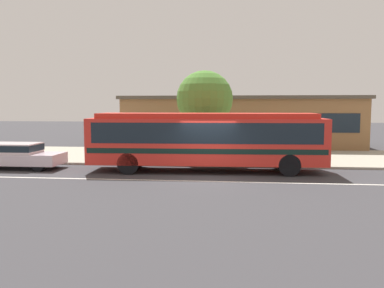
% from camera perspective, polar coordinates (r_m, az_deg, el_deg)
% --- Properties ---
extents(ground_plane, '(120.00, 120.00, 0.00)m').
position_cam_1_polar(ground_plane, '(17.76, 2.20, -4.84)').
color(ground_plane, '#38373B').
extents(sidewalk_slab, '(60.00, 8.00, 0.12)m').
position_cam_1_polar(sidewalk_slab, '(24.78, 3.39, -1.76)').
color(sidewalk_slab, '#A59E8B').
rests_on(sidewalk_slab, ground_plane).
extents(lane_stripe_center, '(56.00, 0.16, 0.01)m').
position_cam_1_polar(lane_stripe_center, '(16.97, 2.01, -5.31)').
color(lane_stripe_center, silver).
rests_on(lane_stripe_center, ground_plane).
extents(transit_bus, '(11.25, 2.94, 2.82)m').
position_cam_1_polar(transit_bus, '(19.32, 2.07, 0.91)').
color(transit_bus, red).
rests_on(transit_bus, ground_plane).
extents(sedan_behind_bus, '(4.56, 1.79, 1.29)m').
position_cam_1_polar(sedan_behind_bus, '(22.15, -23.79, -1.35)').
color(sedan_behind_bus, silver).
rests_on(sedan_behind_bus, ground_plane).
extents(pedestrian_waiting_near_sign, '(0.47, 0.47, 1.67)m').
position_cam_1_polar(pedestrian_waiting_near_sign, '(23.00, -5.40, 0.27)').
color(pedestrian_waiting_near_sign, '#22214B').
rests_on(pedestrian_waiting_near_sign, sidewalk_slab).
extents(pedestrian_walking_along_curb, '(0.46, 0.46, 1.72)m').
position_cam_1_polar(pedestrian_walking_along_curb, '(22.59, 12.16, 0.15)').
color(pedestrian_walking_along_curb, '#6F6E4E').
rests_on(pedestrian_walking_along_curb, sidewalk_slab).
extents(pedestrian_standing_by_tree, '(0.36, 0.36, 1.67)m').
position_cam_1_polar(pedestrian_standing_by_tree, '(22.98, -2.18, 0.27)').
color(pedestrian_standing_by_tree, '#7D5C4B').
rests_on(pedestrian_standing_by_tree, sidewalk_slab).
extents(bus_stop_sign, '(0.14, 0.44, 2.34)m').
position_cam_1_polar(bus_stop_sign, '(21.23, 12.93, 1.16)').
color(bus_stop_sign, gray).
rests_on(bus_stop_sign, sidewalk_slab).
extents(street_tree_near_stop, '(3.25, 3.25, 5.07)m').
position_cam_1_polar(street_tree_near_stop, '(23.27, 1.80, 6.37)').
color(street_tree_near_stop, brown).
rests_on(street_tree_near_stop, sidewalk_slab).
extents(station_building, '(17.69, 7.03, 3.87)m').
position_cam_1_polar(station_building, '(31.41, 6.91, 3.19)').
color(station_building, olive).
rests_on(station_building, ground_plane).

